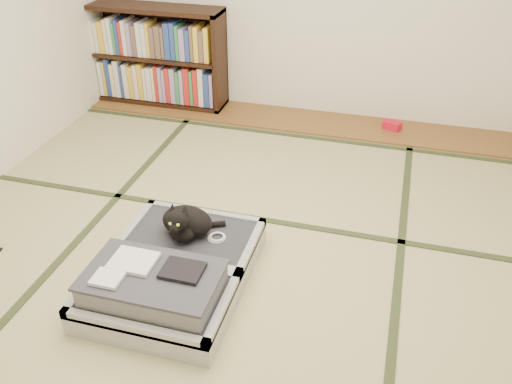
# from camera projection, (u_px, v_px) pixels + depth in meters

# --- Properties ---
(floor) EXTENTS (4.50, 4.50, 0.00)m
(floor) POSITION_uv_depth(u_px,v_px,m) (233.00, 254.00, 3.36)
(floor) COLOR tan
(floor) RESTS_ON ground
(wood_strip) EXTENTS (4.00, 0.50, 0.02)m
(wood_strip) POSITION_uv_depth(u_px,v_px,m) (299.00, 121.00, 4.98)
(wood_strip) COLOR brown
(wood_strip) RESTS_ON ground
(red_item) EXTENTS (0.17, 0.14, 0.07)m
(red_item) POSITION_uv_depth(u_px,v_px,m) (392.00, 125.00, 4.79)
(red_item) COLOR red
(red_item) RESTS_ON wood_strip
(room_shell) EXTENTS (4.50, 4.50, 4.50)m
(room_shell) POSITION_uv_depth(u_px,v_px,m) (226.00, 14.00, 2.57)
(room_shell) COLOR white
(room_shell) RESTS_ON ground
(tatami_borders) EXTENTS (4.00, 4.50, 0.01)m
(tatami_borders) POSITION_uv_depth(u_px,v_px,m) (255.00, 210.00, 3.76)
(tatami_borders) COLOR #2D381E
(tatami_borders) RESTS_ON ground
(bookcase) EXTENTS (1.41, 0.32, 0.92)m
(bookcase) POSITION_uv_depth(u_px,v_px,m) (151.00, 57.00, 5.13)
(bookcase) COLOR black
(bookcase) RESTS_ON wood_strip
(suitcase) EXTENTS (0.80, 1.06, 0.31)m
(suitcase) POSITION_uv_depth(u_px,v_px,m) (171.00, 274.00, 3.04)
(suitcase) COLOR #B2B2B7
(suitcase) RESTS_ON floor
(cat) EXTENTS (0.35, 0.36, 0.29)m
(cat) POSITION_uv_depth(u_px,v_px,m) (186.00, 223.00, 3.20)
(cat) COLOR black
(cat) RESTS_ON suitcase
(cable_coil) EXTENTS (0.11, 0.11, 0.03)m
(cable_coil) POSITION_uv_depth(u_px,v_px,m) (217.00, 237.00, 3.23)
(cable_coil) COLOR white
(cable_coil) RESTS_ON suitcase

